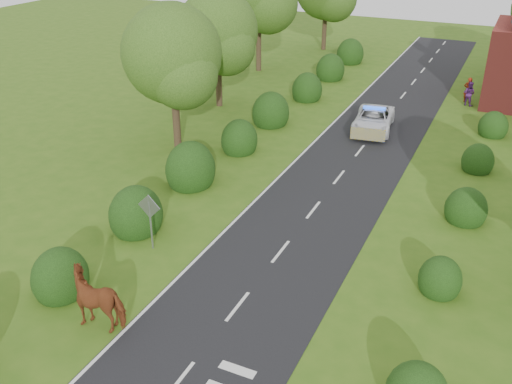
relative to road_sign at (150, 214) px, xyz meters
The scene contains 12 objects.
ground 5.63m from the road_sign, 21.80° to the right, with size 120.00×120.00×0.00m, color #375F15.
road 14.03m from the road_sign, 68.96° to the left, with size 6.00×70.00×0.02m, color black.
road_markings 11.56m from the road_sign, 72.72° to the left, with size 4.96×70.00×0.01m.
hedgerow_left 9.85m from the road_sign, 98.87° to the left, with size 2.75×50.41×3.00m.
hedgerow_right 14.85m from the road_sign, 38.46° to the left, with size 2.10×45.78×2.10m.
tree_left_a 11.55m from the road_sign, 115.73° to the left, with size 5.74×5.60×8.38m.
tree_left_b 19.22m from the road_sign, 109.29° to the left, with size 5.74×5.60×8.07m.
road_sign is the anchor object (origin of this frame).
cow 4.85m from the road_sign, 76.44° to the right, with size 1.31×2.47×1.76m, color maroon.
police_van 18.40m from the road_sign, 74.93° to the left, with size 2.93×5.31×1.54m.
pedestrian_red 28.01m from the road_sign, 70.10° to the left, with size 0.67×0.44×1.84m, color maroon.
pedestrian_purple 27.39m from the road_sign, 69.31° to the left, with size 0.84×0.66×1.74m, color #4B1E5E.
Camera 1 is at (7.55, -14.63, 12.98)m, focal length 40.00 mm.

